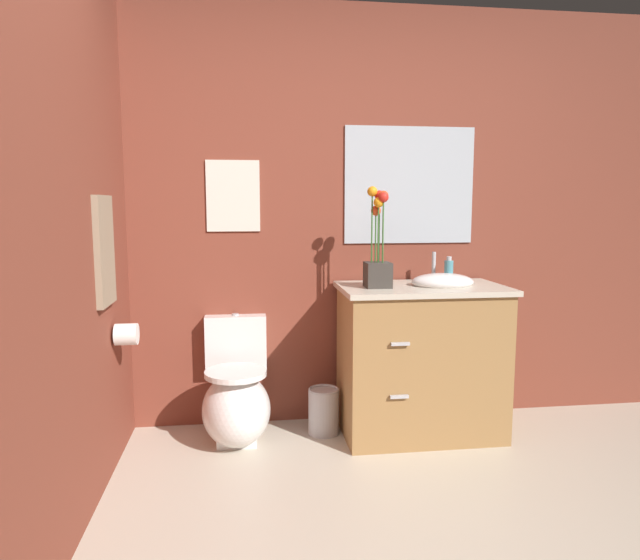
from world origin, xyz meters
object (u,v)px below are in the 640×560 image
at_px(toilet, 236,399).
at_px(toilet_paper_roll, 126,334).
at_px(flower_vase, 378,253).
at_px(wall_poster, 233,196).
at_px(wall_mirror, 409,185).
at_px(hanging_towel, 104,251).
at_px(vanity_cabinet, 421,358).
at_px(trash_bin, 324,411).
at_px(soap_bottle, 449,271).

xyz_separation_m(toilet, toilet_paper_roll, (-0.54, -0.20, 0.44)).
distance_m(flower_vase, wall_poster, 0.91).
distance_m(wall_mirror, hanging_towel, 1.80).
xyz_separation_m(toilet, flower_vase, (0.80, -0.05, 0.82)).
height_order(vanity_cabinet, flower_vase, flower_vase).
xyz_separation_m(vanity_cabinet, wall_poster, (-1.06, 0.29, 0.93)).
relative_size(toilet, toilet_paper_roll, 6.27).
bearing_deg(toilet_paper_roll, flower_vase, 6.24).
xyz_separation_m(vanity_cabinet, wall_mirror, (-0.00, 0.29, 1.00)).
bearing_deg(flower_vase, toilet_paper_roll, -173.76).
distance_m(vanity_cabinet, trash_bin, 0.65).
height_order(flower_vase, trash_bin, flower_vase).
distance_m(toilet, hanging_towel, 1.11).
height_order(wall_mirror, toilet_paper_roll, wall_mirror).
distance_m(soap_bottle, trash_bin, 1.10).
bearing_deg(flower_vase, trash_bin, 162.87).
height_order(soap_bottle, wall_poster, wall_poster).
bearing_deg(toilet, toilet_paper_roll, -160.08).
relative_size(vanity_cabinet, flower_vase, 1.89).
height_order(wall_poster, toilet_paper_roll, wall_poster).
bearing_deg(trash_bin, toilet_paper_roll, -167.28).
xyz_separation_m(toilet, soap_bottle, (1.25, 0.07, 0.70)).
relative_size(trash_bin, hanging_towel, 0.52).
height_order(flower_vase, wall_mirror, wall_mirror).
relative_size(toilet, trash_bin, 2.54).
relative_size(vanity_cabinet, toilet_paper_roll, 9.59).
bearing_deg(trash_bin, wall_mirror, 22.22).
bearing_deg(toilet, wall_mirror, 14.14).
height_order(vanity_cabinet, hanging_towel, hanging_towel).
relative_size(vanity_cabinet, hanging_towel, 2.03).
distance_m(vanity_cabinet, hanging_towel, 1.82).
bearing_deg(vanity_cabinet, trash_bin, 173.26).
relative_size(flower_vase, wall_poster, 1.35).
height_order(toilet, soap_bottle, soap_bottle).
bearing_deg(trash_bin, flower_vase, -17.13).
xyz_separation_m(soap_bottle, wall_poster, (-1.25, 0.20, 0.44)).
distance_m(soap_bottle, hanging_towel, 1.90).
height_order(toilet, trash_bin, toilet).
bearing_deg(trash_bin, wall_poster, 155.69).
xyz_separation_m(toilet, wall_poster, (-0.00, 0.27, 1.14)).
xyz_separation_m(flower_vase, trash_bin, (-0.29, 0.09, -0.93)).
distance_m(vanity_cabinet, flower_vase, 0.67).
bearing_deg(wall_mirror, trash_bin, -157.78).
distance_m(soap_bottle, toilet_paper_roll, 1.83).
height_order(soap_bottle, wall_mirror, wall_mirror).
relative_size(toilet, vanity_cabinet, 0.65).
xyz_separation_m(vanity_cabinet, flower_vase, (-0.27, -0.02, 0.62)).
distance_m(trash_bin, toilet_paper_roll, 1.20).
relative_size(trash_bin, toilet_paper_roll, 2.47).
bearing_deg(toilet, hanging_towel, -150.71).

